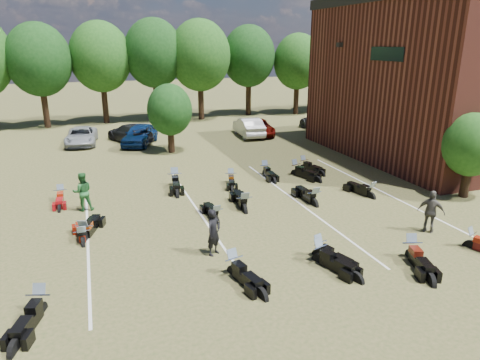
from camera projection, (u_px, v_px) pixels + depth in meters
name	position (u px, v px, depth m)	size (l,w,h in m)	color
ground	(289.00, 233.00, 18.00)	(160.00, 160.00, 0.00)	brown
car_2	(81.00, 136.00, 33.44)	(2.21, 4.80, 1.33)	gray
car_3	(130.00, 133.00, 34.32)	(2.05, 5.04, 1.46)	black
car_4	(140.00, 134.00, 33.37)	(1.90, 4.73, 1.61)	#0B234F
car_5	(249.00, 127.00, 36.47)	(1.68, 4.82, 1.59)	#AEADA9
car_6	(259.00, 127.00, 36.93)	(2.21, 4.79, 1.33)	#570A04
car_7	(323.00, 122.00, 38.79)	(2.20, 5.41, 1.57)	#39393E
person_black	(214.00, 232.00, 15.89)	(0.66, 0.43, 1.80)	black
person_green	(83.00, 192.00, 20.14)	(0.91, 0.71, 1.87)	#25632C
person_grey	(431.00, 212.00, 17.79)	(1.07, 0.45, 1.83)	#4E4A43
motorcycle_1	(41.00, 313.00, 12.63)	(0.73, 2.30, 1.28)	black
motorcycle_2	(234.00, 275.00, 14.73)	(0.73, 2.30, 1.28)	black
motorcycle_3	(319.00, 257.00, 15.95)	(0.70, 2.18, 1.22)	black
motorcycle_4	(319.00, 262.00, 15.56)	(0.73, 2.28, 1.27)	black
motorcycle_5	(410.00, 259.00, 15.82)	(0.76, 2.39, 1.33)	black
motorcycle_6	(470.00, 248.00, 16.68)	(0.66, 2.09, 1.16)	#4E0B0B
motorcycle_7	(83.00, 244.00, 16.94)	(0.66, 2.07, 1.15)	maroon
motorcycle_8	(86.00, 240.00, 17.29)	(0.74, 2.33, 1.30)	black
motorcycle_10	(216.00, 222.00, 19.05)	(0.67, 2.11, 1.18)	black
motorcycle_11	(244.00, 211.00, 20.28)	(0.79, 2.47, 1.38)	black
motorcycle_12	(314.00, 205.00, 21.02)	(0.77, 2.42, 1.35)	black
motorcycle_13	(370.00, 198.00, 22.05)	(0.71, 2.24, 1.25)	black
motorcycle_15	(62.00, 200.00, 21.67)	(0.66, 2.06, 1.15)	#9D0B11
motorcycle_16	(175.00, 185.00, 23.96)	(0.80, 2.52, 1.41)	black
motorcycle_17	(231.00, 183.00, 24.41)	(0.65, 2.05, 1.15)	black
motorcycle_18	(265.00, 175.00, 25.89)	(0.70, 2.19, 1.22)	black
motorcycle_19	(304.00, 169.00, 26.99)	(0.70, 2.21, 1.23)	black
motorcycle_20	(295.00, 175.00, 25.83)	(0.76, 2.39, 1.33)	black
tree_line	(153.00, 57.00, 41.79)	(56.00, 6.00, 9.79)	black
young_tree_near_building	(472.00, 145.00, 21.39)	(2.80, 2.80, 4.16)	black
young_tree_midfield	(170.00, 110.00, 30.33)	(3.20, 3.20, 4.70)	black
parking_lines	(202.00, 216.00, 19.74)	(20.10, 14.00, 0.01)	silver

